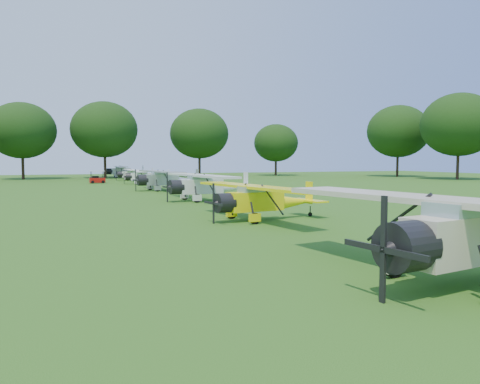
# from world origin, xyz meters

# --- Properties ---
(ground) EXTENTS (160.00, 160.00, 0.00)m
(ground) POSITION_xyz_m (0.00, 0.00, 0.00)
(ground) COLOR #1E4C13
(ground) RESTS_ON ground
(tree_belt) EXTENTS (137.36, 130.27, 14.52)m
(tree_belt) POSITION_xyz_m (3.57, 0.16, 8.03)
(tree_belt) COLOR black
(tree_belt) RESTS_ON ground
(aircraft_1) EXTENTS (7.62, 12.06, 2.37)m
(aircraft_1) POSITION_xyz_m (0.95, -16.38, 1.38)
(aircraft_1) COLOR beige
(aircraft_1) RESTS_ON ground
(aircraft_2) EXTENTS (6.38, 10.11, 1.98)m
(aircraft_2) POSITION_xyz_m (0.79, -3.04, 1.16)
(aircraft_2) COLOR #FFEE0A
(aircraft_2) RESTS_ON ground
(aircraft_3) EXTENTS (7.04, 11.19, 2.20)m
(aircraft_3) POSITION_xyz_m (1.42, 9.05, 1.28)
(aircraft_3) COLOR white
(aircraft_3) RESTS_ON ground
(aircraft_4) EXTENTS (7.01, 11.16, 2.19)m
(aircraft_4) POSITION_xyz_m (0.98, 21.81, 1.28)
(aircraft_4) COLOR #BCBCC1
(aircraft_4) RESTS_ON ground
(aircraft_5) EXTENTS (6.07, 9.61, 1.89)m
(aircraft_5) POSITION_xyz_m (1.11, 35.06, 1.10)
(aircraft_5) COLOR white
(aircraft_5) RESTS_ON ground
(aircraft_6) EXTENTS (5.76, 9.15, 1.81)m
(aircraft_6) POSITION_xyz_m (1.19, 46.02, 1.06)
(aircraft_6) COLOR white
(aircraft_6) RESTS_ON ground
(aircraft_7) EXTENTS (6.86, 10.89, 2.15)m
(aircraft_7) POSITION_xyz_m (1.20, 58.48, 1.26)
(aircraft_7) COLOR #BCBCC1
(aircraft_7) RESTS_ON ground
(golf_cart) EXTENTS (2.03, 1.36, 1.65)m
(golf_cart) POSITION_xyz_m (-4.67, 39.28, 0.55)
(golf_cart) COLOR #B0130C
(golf_cart) RESTS_ON ground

